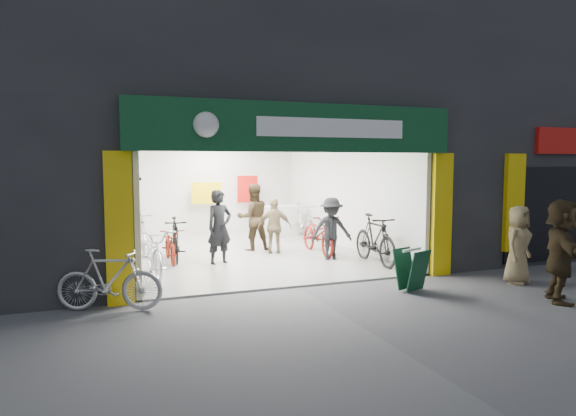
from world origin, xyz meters
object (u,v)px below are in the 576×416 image
bike_right_front (375,240)px  pedestrian_near (518,245)px  sandwich_board (411,268)px  parked_bike (109,280)px  bike_left_front (155,254)px

bike_right_front → pedestrian_near: 3.13m
pedestrian_near → sandwich_board: 2.36m
parked_bike → sandwich_board: parked_bike is taller
bike_left_front → bike_right_front: size_ratio=1.03×
sandwich_board → bike_left_front: bearing=128.6°
bike_left_front → sandwich_board: bike_left_front is taller
bike_left_front → parked_bike: size_ratio=1.19×
sandwich_board → parked_bike: bearing=153.5°
parked_bike → pedestrian_near: bearing=-77.6°
parked_bike → sandwich_board: 5.37m
bike_right_front → pedestrian_near: pedestrian_near is taller
pedestrian_near → sandwich_board: bearing=150.4°
bike_left_front → pedestrian_near: (6.71, -2.93, 0.24)m
bike_left_front → parked_bike: bike_left_front is taller
parked_bike → pedestrian_near: (7.65, -0.86, 0.27)m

